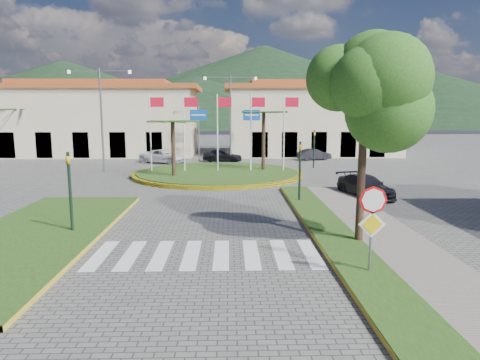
{
  "coord_description": "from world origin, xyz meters",
  "views": [
    {
      "loc": [
        0.87,
        -9.67,
        4.69
      ],
      "look_at": [
        1.32,
        8.0,
        1.87
      ],
      "focal_mm": 32.0,
      "sensor_mm": 36.0,
      "label": 1
    }
  ],
  "objects_px": {
    "deciduous_tree": "(365,97)",
    "car_dark_a": "(223,155)",
    "roundabout_island": "(218,173)",
    "white_van": "(163,156)",
    "stop_sign": "(372,216)",
    "car_dark_b": "(314,154)",
    "car_side_right": "(365,186)"
  },
  "relations": [
    {
      "from": "white_van",
      "to": "car_dark_a",
      "type": "xyz_separation_m",
      "value": [
        5.48,
        0.6,
        0.01
      ]
    },
    {
      "from": "white_van",
      "to": "stop_sign",
      "type": "bearing_deg",
      "value": -137.25
    },
    {
      "from": "stop_sign",
      "to": "roundabout_island",
      "type": "bearing_deg",
      "value": 103.73
    },
    {
      "from": "stop_sign",
      "to": "car_dark_b",
      "type": "distance_m",
      "value": 30.42
    },
    {
      "from": "stop_sign",
      "to": "car_dark_a",
      "type": "bearing_deg",
      "value": 99.23
    },
    {
      "from": "deciduous_tree",
      "to": "car_dark_a",
      "type": "relative_size",
      "value": 1.85
    },
    {
      "from": "deciduous_tree",
      "to": "stop_sign",
      "type": "bearing_deg",
      "value": -101.18
    },
    {
      "from": "car_dark_a",
      "to": "white_van",
      "type": "bearing_deg",
      "value": 113.67
    },
    {
      "from": "car_dark_b",
      "to": "stop_sign",
      "type": "bearing_deg",
      "value": 155.82
    },
    {
      "from": "roundabout_island",
      "to": "car_dark_b",
      "type": "height_order",
      "value": "roundabout_island"
    },
    {
      "from": "white_van",
      "to": "car_dark_b",
      "type": "xyz_separation_m",
      "value": [
        14.47,
        2.05,
        -0.06
      ]
    },
    {
      "from": "roundabout_island",
      "to": "white_van",
      "type": "xyz_separation_m",
      "value": [
        -5.24,
        8.0,
        0.44
      ]
    },
    {
      "from": "white_van",
      "to": "roundabout_island",
      "type": "bearing_deg",
      "value": -123.9
    },
    {
      "from": "stop_sign",
      "to": "white_van",
      "type": "height_order",
      "value": "stop_sign"
    },
    {
      "from": "roundabout_island",
      "to": "car_dark_a",
      "type": "distance_m",
      "value": 8.61
    },
    {
      "from": "stop_sign",
      "to": "deciduous_tree",
      "type": "relative_size",
      "value": 0.39
    },
    {
      "from": "car_dark_a",
      "to": "car_dark_b",
      "type": "xyz_separation_m",
      "value": [
        8.98,
        1.45,
        -0.07
      ]
    },
    {
      "from": "roundabout_island",
      "to": "car_dark_b",
      "type": "relative_size",
      "value": 3.8
    },
    {
      "from": "deciduous_tree",
      "to": "car_dark_b",
      "type": "distance_m",
      "value": 27.69
    },
    {
      "from": "stop_sign",
      "to": "deciduous_tree",
      "type": "bearing_deg",
      "value": 78.82
    },
    {
      "from": "roundabout_island",
      "to": "white_van",
      "type": "distance_m",
      "value": 9.57
    },
    {
      "from": "car_dark_b",
      "to": "car_side_right",
      "type": "height_order",
      "value": "car_side_right"
    },
    {
      "from": "deciduous_tree",
      "to": "white_van",
      "type": "height_order",
      "value": "deciduous_tree"
    },
    {
      "from": "car_dark_a",
      "to": "car_dark_b",
      "type": "distance_m",
      "value": 9.1
    },
    {
      "from": "deciduous_tree",
      "to": "car_dark_a",
      "type": "height_order",
      "value": "deciduous_tree"
    },
    {
      "from": "roundabout_island",
      "to": "white_van",
      "type": "height_order",
      "value": "roundabout_island"
    },
    {
      "from": "car_dark_a",
      "to": "roundabout_island",
      "type": "bearing_deg",
      "value": -164.16
    },
    {
      "from": "deciduous_tree",
      "to": "car_dark_a",
      "type": "bearing_deg",
      "value": 101.59
    },
    {
      "from": "car_dark_a",
      "to": "car_dark_b",
      "type": "height_order",
      "value": "car_dark_a"
    },
    {
      "from": "stop_sign",
      "to": "car_side_right",
      "type": "bearing_deg",
      "value": 73.06
    },
    {
      "from": "white_van",
      "to": "car_side_right",
      "type": "distance_m",
      "value": 21.37
    },
    {
      "from": "stop_sign",
      "to": "car_dark_b",
      "type": "bearing_deg",
      "value": 81.8
    }
  ]
}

